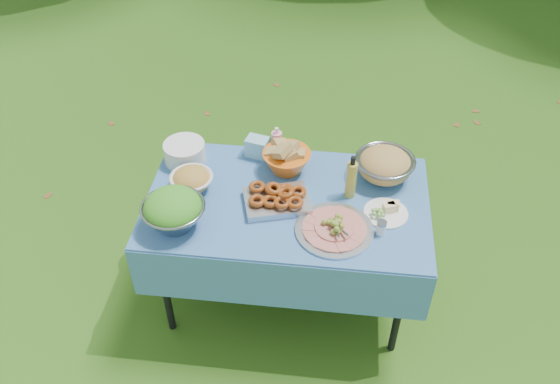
# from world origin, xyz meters

# --- Properties ---
(ground) EXTENTS (80.00, 80.00, 0.00)m
(ground) POSITION_xyz_m (0.00, 0.00, 0.00)
(ground) COLOR #173309
(ground) RESTS_ON ground
(picnic_table) EXTENTS (1.46, 0.86, 0.76)m
(picnic_table) POSITION_xyz_m (0.00, 0.00, 0.38)
(picnic_table) COLOR #70B4D8
(picnic_table) RESTS_ON ground
(salad_bowl) EXTENTS (0.40, 0.40, 0.20)m
(salad_bowl) POSITION_xyz_m (-0.53, -0.24, 0.86)
(salad_bowl) COLOR gray
(salad_bowl) RESTS_ON picnic_table
(pasta_bowl_white) EXTENTS (0.29, 0.29, 0.12)m
(pasta_bowl_white) POSITION_xyz_m (-0.51, 0.03, 0.82)
(pasta_bowl_white) COLOR white
(pasta_bowl_white) RESTS_ON picnic_table
(plate_stack) EXTENTS (0.27, 0.27, 0.11)m
(plate_stack) POSITION_xyz_m (-0.60, 0.27, 0.82)
(plate_stack) COLOR white
(plate_stack) RESTS_ON picnic_table
(wipes_box) EXTENTS (0.14, 0.12, 0.11)m
(wipes_box) POSITION_xyz_m (-0.21, 0.36, 0.82)
(wipes_box) COLOR #86C4D7
(wipes_box) RESTS_ON picnic_table
(sanitizer_bottle) EXTENTS (0.07, 0.07, 0.17)m
(sanitizer_bottle) POSITION_xyz_m (-0.10, 0.39, 0.85)
(sanitizer_bottle) COLOR pink
(sanitizer_bottle) RESTS_ON picnic_table
(bread_bowl) EXTENTS (0.29, 0.29, 0.18)m
(bread_bowl) POSITION_xyz_m (-0.03, 0.25, 0.85)
(bread_bowl) COLOR orange
(bread_bowl) RESTS_ON picnic_table
(pasta_bowl_steel) EXTENTS (0.40, 0.40, 0.17)m
(pasta_bowl_steel) POSITION_xyz_m (0.50, 0.25, 0.85)
(pasta_bowl_steel) COLOR gray
(pasta_bowl_steel) RESTS_ON picnic_table
(fried_tray) EXTENTS (0.38, 0.31, 0.08)m
(fried_tray) POSITION_xyz_m (-0.05, -0.04, 0.80)
(fried_tray) COLOR #B6B6BB
(fried_tray) RESTS_ON picnic_table
(charcuterie_platter) EXTENTS (0.48, 0.48, 0.09)m
(charcuterie_platter) POSITION_xyz_m (0.25, -0.19, 0.81)
(charcuterie_platter) COLOR silver
(charcuterie_platter) RESTS_ON picnic_table
(oil_bottle) EXTENTS (0.07, 0.07, 0.26)m
(oil_bottle) POSITION_xyz_m (0.32, 0.08, 0.89)
(oil_bottle) COLOR #A99E36
(oil_bottle) RESTS_ON picnic_table
(cheese_plate) EXTENTS (0.27, 0.27, 0.06)m
(cheese_plate) POSITION_xyz_m (0.51, -0.05, 0.79)
(cheese_plate) COLOR white
(cheese_plate) RESTS_ON picnic_table
(shaker) EXTENTS (0.06, 0.06, 0.08)m
(shaker) POSITION_xyz_m (0.48, -0.19, 0.80)
(shaker) COLOR white
(shaker) RESTS_ON picnic_table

